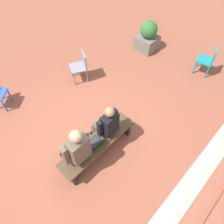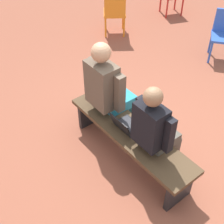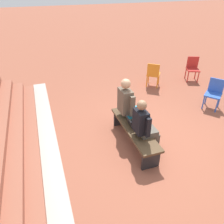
{
  "view_description": "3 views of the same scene",
  "coord_description": "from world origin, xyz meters",
  "px_view_note": "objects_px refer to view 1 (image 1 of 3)",
  "views": [
    {
      "loc": [
        1.44,
        2.09,
        4.31
      ],
      "look_at": [
        -0.51,
        0.25,
        0.87
      ],
      "focal_mm": 35.0,
      "sensor_mm": 36.0,
      "label": 1
    },
    {
      "loc": [
        -1.84,
        2.09,
        3.01
      ],
      "look_at": [
        0.11,
        0.54,
        0.79
      ],
      "focal_mm": 50.0,
      "sensor_mm": 36.0,
      "label": 2
    },
    {
      "loc": [
        -3.49,
        2.09,
        3.24
      ],
      "look_at": [
        0.24,
        0.79,
        0.8
      ],
      "focal_mm": 35.0,
      "sensor_mm": 36.0,
      "label": 3
    }
  ],
  "objects_px": {
    "person_student": "(106,124)",
    "laptop": "(95,143)",
    "person_adult": "(75,149)",
    "plastic_chair_near_bench_left": "(81,65)",
    "planter": "(148,37)",
    "plastic_chair_by_pillar": "(209,59)",
    "bench": "(98,145)"
  },
  "relations": [
    {
      "from": "person_student",
      "to": "laptop",
      "type": "distance_m",
      "value": 0.44
    },
    {
      "from": "person_adult",
      "to": "plastic_chair_near_bench_left",
      "type": "distance_m",
      "value": 2.67
    },
    {
      "from": "plastic_chair_by_pillar",
      "to": "person_student",
      "type": "bearing_deg",
      "value": -7.01
    },
    {
      "from": "planter",
      "to": "person_adult",
      "type": "bearing_deg",
      "value": 19.49
    },
    {
      "from": "person_adult",
      "to": "plastic_chair_near_bench_left",
      "type": "xyz_separation_m",
      "value": [
        -1.82,
        -1.94,
        -0.26
      ]
    },
    {
      "from": "plastic_chair_by_pillar",
      "to": "planter",
      "type": "relative_size",
      "value": 0.89
    },
    {
      "from": "bench",
      "to": "planter",
      "type": "relative_size",
      "value": 1.91
    },
    {
      "from": "bench",
      "to": "laptop",
      "type": "distance_m",
      "value": 0.16
    },
    {
      "from": "bench",
      "to": "planter",
      "type": "height_order",
      "value": "planter"
    },
    {
      "from": "plastic_chair_near_bench_left",
      "to": "planter",
      "type": "xyz_separation_m",
      "value": [
        -2.34,
        0.47,
        -0.04
      ]
    },
    {
      "from": "person_student",
      "to": "person_adult",
      "type": "bearing_deg",
      "value": -0.48
    },
    {
      "from": "bench",
      "to": "plastic_chair_by_pillar",
      "type": "bearing_deg",
      "value": 174.48
    },
    {
      "from": "person_adult",
      "to": "plastic_chair_near_bench_left",
      "type": "bearing_deg",
      "value": -133.12
    },
    {
      "from": "bench",
      "to": "laptop",
      "type": "relative_size",
      "value": 5.62
    },
    {
      "from": "person_student",
      "to": "plastic_chair_near_bench_left",
      "type": "bearing_deg",
      "value": -117.58
    },
    {
      "from": "bench",
      "to": "plastic_chair_by_pillar",
      "type": "distance_m",
      "value": 3.94
    },
    {
      "from": "plastic_chair_by_pillar",
      "to": "planter",
      "type": "xyz_separation_m",
      "value": [
        0.23,
        -1.92,
        -0.04
      ]
    },
    {
      "from": "laptop",
      "to": "plastic_chair_near_bench_left",
      "type": "height_order",
      "value": "plastic_chair_near_bench_left"
    },
    {
      "from": "bench",
      "to": "laptop",
      "type": "height_order",
      "value": "laptop"
    },
    {
      "from": "person_student",
      "to": "plastic_chair_by_pillar",
      "type": "xyz_separation_m",
      "value": [
        -3.59,
        0.44,
        -0.21
      ]
    },
    {
      "from": "plastic_chair_near_bench_left",
      "to": "planter",
      "type": "height_order",
      "value": "planter"
    },
    {
      "from": "laptop",
      "to": "plastic_chair_near_bench_left",
      "type": "relative_size",
      "value": 0.38
    },
    {
      "from": "person_adult",
      "to": "laptop",
      "type": "xyz_separation_m",
      "value": [
        -0.41,
        0.08,
        -0.24
      ]
    },
    {
      "from": "person_adult",
      "to": "plastic_chair_near_bench_left",
      "type": "relative_size",
      "value": 1.66
    },
    {
      "from": "person_student",
      "to": "person_adult",
      "type": "distance_m",
      "value": 0.8
    },
    {
      "from": "plastic_chair_by_pillar",
      "to": "person_adult",
      "type": "bearing_deg",
      "value": -5.83
    },
    {
      "from": "plastic_chair_near_bench_left",
      "to": "planter",
      "type": "distance_m",
      "value": 2.39
    },
    {
      "from": "person_adult",
      "to": "laptop",
      "type": "height_order",
      "value": "person_adult"
    },
    {
      "from": "person_student",
      "to": "planter",
      "type": "distance_m",
      "value": 3.68
    },
    {
      "from": "bench",
      "to": "person_adult",
      "type": "distance_m",
      "value": 0.62
    },
    {
      "from": "person_student",
      "to": "laptop",
      "type": "relative_size",
      "value": 4.0
    },
    {
      "from": "person_student",
      "to": "laptop",
      "type": "xyz_separation_m",
      "value": [
        0.39,
        0.08,
        -0.19
      ]
    }
  ]
}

